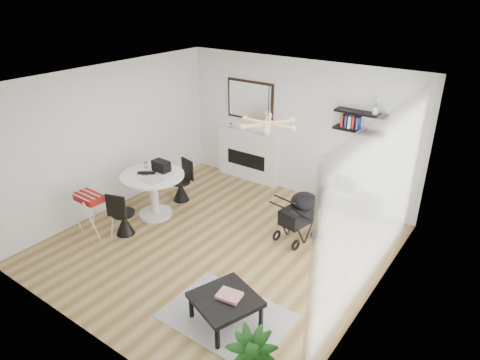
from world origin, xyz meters
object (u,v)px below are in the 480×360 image
Objects in this scene: tv_console at (348,202)px; coffee_table at (225,300)px; fireplace at (248,150)px; dining_table at (153,189)px; crt_tv at (349,182)px; drying_rack at (94,212)px; stroller at (299,218)px.

coffee_table is at bearing -91.92° from tv_console.
fireplace is at bearing 177.08° from tv_console.
crt_tv is at bearing 38.19° from dining_table.
fireplace is at bearing 77.87° from drying_rack.
crt_tv is at bearing -174.96° from tv_console.
dining_table is at bearing -101.33° from fireplace.
crt_tv is at bearing 88.66° from coffee_table.
dining_table reaches higher than crt_tv.
drying_rack reaches higher than coffee_table.
crt_tv is 0.51× the size of coffee_table.
fireplace is 2.01× the size of tv_console.
drying_rack is at bearing -103.37° from fireplace.
crt_tv reaches higher than tv_console.
drying_rack is at bearing -135.86° from stroller.
stroller reaches higher than drying_rack.
drying_rack is at bearing -107.73° from dining_table.
coffee_table is at bearing -59.00° from fireplace.
coffee_table is at bearing -5.43° from drying_rack.
stroller is at bearing -35.66° from fireplace.
coffee_table is (-0.09, -3.65, -0.27)m from crt_tv.
tv_console is at bearing -2.92° from fireplace.
dining_table reaches higher than tv_console.
stroller is (2.06, -1.48, -0.29)m from fireplace.
fireplace is 2.40m from dining_table.
tv_console is 4.60m from drying_rack.
crt_tv is 3.66m from coffee_table.
stroller is at bearing -103.90° from tv_console.
drying_rack is 3.11m from coffee_table.
stroller is 0.95× the size of coffee_table.
fireplace is 3.52m from drying_rack.
dining_table is at bearing 152.46° from coffee_table.
crt_tv is at bearing 47.35° from drying_rack.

